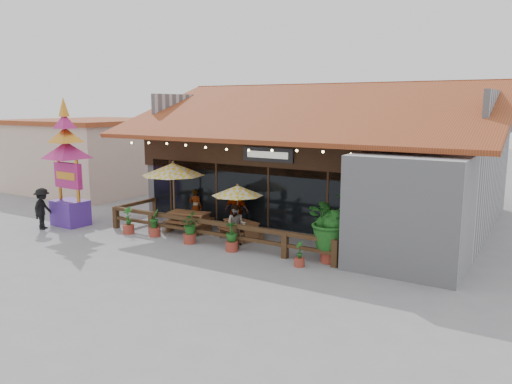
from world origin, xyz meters
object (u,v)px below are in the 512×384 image
Objects in this scene: umbrella_left at (173,169)px; picnic_table_right at (241,227)px; umbrella_right at (237,191)px; picnic_table_left at (189,218)px; thai_sign_tower at (67,154)px; tropical_plant at (331,221)px; pedestrian at (43,209)px.

picnic_table_right is (3.44, -0.13, -1.97)m from umbrella_left.
umbrella_right reaches higher than picnic_table_left.
umbrella_left is 0.55× the size of thai_sign_tower.
tropical_plant is 1.39× the size of pedestrian.
thai_sign_tower is at bearing -165.34° from picnic_table_right.
umbrella_left is 1.74× the size of picnic_table_left.
picnic_table_left is at bearing -176.37° from umbrella_right.
umbrella_right is 1.33× the size of picnic_table_right.
picnic_table_right is 0.31× the size of thai_sign_tower.
thai_sign_tower reaches higher than picnic_table_right.
picnic_table_left is 5.89m from thai_sign_tower.
umbrella_left is at bearing -80.23° from pedestrian.
umbrella_left reaches higher than picnic_table_right.
umbrella_left is 4.56m from thai_sign_tower.
umbrella_right is (3.25, -0.09, -0.59)m from umbrella_left.
picnic_table_left reaches higher than picnic_table_right.
picnic_table_right is 4.26m from tropical_plant.
pedestrian is (-7.65, -3.04, -1.00)m from umbrella_right.
umbrella_right is 1.40m from picnic_table_right.
umbrella_right reaches higher than pedestrian.
umbrella_left is 3.97m from picnic_table_right.
tropical_plant is at bearing -7.75° from umbrella_left.
picnic_table_left is at bearing 20.31° from thai_sign_tower.
thai_sign_tower is at bearing -45.87° from pedestrian.
umbrella_left reaches higher than pedestrian.
picnic_table_right is (0.19, -0.04, -1.39)m from umbrella_right.
tropical_plant is at bearing 5.24° from thai_sign_tower.
pedestrian is at bearing -144.57° from umbrella_left.
picnic_table_left is 6.11m from pedestrian.
pedestrian is (-4.40, -3.13, -1.58)m from umbrella_left.
picnic_table_left is at bearing -177.55° from picnic_table_right.
picnic_table_left is (-2.28, -0.14, -1.33)m from umbrella_right.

